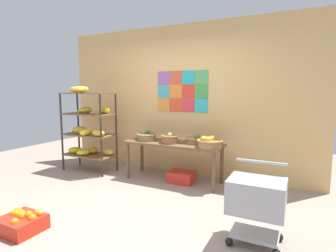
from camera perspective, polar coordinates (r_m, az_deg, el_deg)
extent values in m
plane|color=gray|center=(3.73, -9.10, -16.74)|extent=(9.52, 9.52, 0.00)
cube|color=#DCB06B|center=(4.97, 2.76, 5.43)|extent=(4.89, 0.06, 2.70)
cube|color=#9957A4|center=(5.09, -0.96, 10.15)|extent=(0.24, 0.01, 0.24)
cube|color=#CF5139|center=(4.98, 1.64, 10.21)|extent=(0.24, 0.01, 0.24)
cube|color=#24ADBD|center=(4.88, 4.34, 10.25)|extent=(0.24, 0.01, 0.24)
cube|color=#4CA653|center=(4.79, 7.16, 10.27)|extent=(0.24, 0.01, 0.24)
cube|color=#41A5B4|center=(5.09, -0.95, 7.33)|extent=(0.24, 0.01, 0.24)
cube|color=orange|center=(4.98, 1.63, 7.33)|extent=(0.24, 0.01, 0.24)
cube|color=red|center=(4.88, 4.31, 7.31)|extent=(0.24, 0.01, 0.24)
cube|color=green|center=(4.79, 7.11, 7.28)|extent=(0.24, 0.01, 0.24)
cube|color=orange|center=(5.09, -0.95, 4.51)|extent=(0.24, 0.01, 0.24)
cube|color=#E34A2B|center=(4.98, 1.61, 4.45)|extent=(0.24, 0.01, 0.24)
cube|color=#DF3B47|center=(4.88, 4.29, 4.37)|extent=(0.24, 0.01, 0.24)
cube|color=#2BB4C1|center=(4.79, 7.06, 4.28)|extent=(0.24, 0.01, 0.24)
cylinder|color=#332B1E|center=(5.54, -21.59, -1.17)|extent=(0.04, 0.04, 1.50)
cylinder|color=#332B1E|center=(4.86, -13.99, -1.98)|extent=(0.04, 0.04, 1.50)
cylinder|color=#332B1E|center=(5.83, -18.43, -0.63)|extent=(0.04, 0.04, 1.50)
cylinder|color=#332B1E|center=(5.20, -10.89, -1.31)|extent=(0.04, 0.04, 1.50)
cube|color=brown|center=(5.42, -16.24, -5.88)|extent=(1.00, 0.47, 0.03)
ellipsoid|color=yellow|center=(5.48, -15.53, -4.95)|extent=(0.28, 0.32, 0.12)
ellipsoid|color=yellow|center=(5.37, -17.54, -5.29)|extent=(0.30, 0.29, 0.12)
ellipsoid|color=yellow|center=(5.25, -12.60, -5.39)|extent=(0.27, 0.17, 0.12)
ellipsoid|color=yellow|center=(5.59, -18.98, -4.83)|extent=(0.33, 0.29, 0.12)
cube|color=brown|center=(5.35, -16.39, -1.77)|extent=(1.00, 0.47, 0.02)
ellipsoid|color=yellow|center=(5.18, -17.07, -1.27)|extent=(0.14, 0.27, 0.12)
ellipsoid|color=gold|center=(5.45, -18.22, -0.79)|extent=(0.33, 0.26, 0.14)
ellipsoid|color=yellow|center=(5.00, -14.57, -1.47)|extent=(0.30, 0.17, 0.12)
cube|color=brown|center=(5.30, -16.55, 2.42)|extent=(1.00, 0.47, 0.02)
ellipsoid|color=gold|center=(5.23, -13.53, 3.30)|extent=(0.31, 0.29, 0.13)
ellipsoid|color=yellow|center=(5.15, -13.08, 3.30)|extent=(0.27, 0.24, 0.14)
ellipsoid|color=gold|center=(5.44, -16.80, 3.30)|extent=(0.33, 0.30, 0.12)
ellipsoid|color=yellow|center=(5.41, -17.27, 3.17)|extent=(0.27, 0.30, 0.10)
cube|color=brown|center=(5.29, -16.70, 6.67)|extent=(1.00, 0.47, 0.02)
ellipsoid|color=yellow|center=(5.36, -18.80, 7.33)|extent=(0.32, 0.23, 0.11)
ellipsoid|color=yellow|center=(5.45, -17.84, 7.41)|extent=(0.30, 0.20, 0.12)
cube|color=brown|center=(4.55, 1.16, -3.73)|extent=(1.67, 0.58, 0.04)
cylinder|color=brown|center=(4.81, -8.51, -7.25)|extent=(0.06, 0.06, 0.62)
cylinder|color=brown|center=(4.14, 9.62, -9.67)|extent=(0.06, 0.06, 0.62)
cylinder|color=brown|center=(5.18, -5.56, -6.15)|extent=(0.06, 0.06, 0.62)
cylinder|color=brown|center=(4.57, 11.33, -8.09)|extent=(0.06, 0.06, 0.62)
cylinder|color=#986141|center=(4.47, 0.35, -2.88)|extent=(0.26, 0.26, 0.12)
torus|color=#976039|center=(4.46, 0.35, -2.13)|extent=(0.29, 0.29, 0.03)
sphere|color=#6DBB3C|center=(4.46, 0.24, -2.00)|extent=(0.07, 0.07, 0.07)
sphere|color=#77AD46|center=(4.46, 0.37, -2.03)|extent=(0.07, 0.07, 0.07)
sphere|color=#7BAC35|center=(4.47, 0.40, -1.86)|extent=(0.08, 0.08, 0.08)
cylinder|color=olive|center=(4.74, -4.52, -2.40)|extent=(0.32, 0.32, 0.11)
torus|color=olive|center=(4.73, -4.52, -1.76)|extent=(0.35, 0.35, 0.02)
sphere|color=#496721|center=(4.72, -3.38, -1.61)|extent=(0.07, 0.07, 0.07)
sphere|color=#46602D|center=(4.77, -5.37, -1.60)|extent=(0.09, 0.09, 0.09)
sphere|color=#466328|center=(4.81, -4.23, -1.33)|extent=(0.09, 0.09, 0.09)
cylinder|color=#A3764E|center=(4.49, 5.82, -3.13)|extent=(0.32, 0.32, 0.08)
torus|color=#9D714D|center=(4.48, 5.83, -2.62)|extent=(0.35, 0.35, 0.03)
sphere|color=#4D6D24|center=(4.50, 6.43, -2.40)|extent=(0.09, 0.09, 0.09)
sphere|color=#4B5F2D|center=(4.48, 5.91, -2.52)|extent=(0.08, 0.08, 0.08)
sphere|color=#4B6327|center=(4.49, 5.93, -2.40)|extent=(0.08, 0.08, 0.08)
cylinder|color=olive|center=(4.18, 8.80, -3.79)|extent=(0.37, 0.37, 0.10)
torus|color=olive|center=(4.17, 8.81, -3.08)|extent=(0.40, 0.40, 0.03)
sphere|color=gold|center=(4.15, 7.53, -2.82)|extent=(0.11, 0.11, 0.11)
sphere|color=gold|center=(4.14, 8.34, -2.89)|extent=(0.09, 0.09, 0.09)
sphere|color=gold|center=(4.24, 9.31, -2.65)|extent=(0.10, 0.10, 0.10)
sphere|color=gold|center=(4.19, 8.59, -2.83)|extent=(0.09, 0.09, 0.09)
sphere|color=gold|center=(4.28, 8.43, -2.59)|extent=(0.08, 0.08, 0.08)
cube|color=red|center=(4.60, 2.86, -10.72)|extent=(0.43, 0.31, 0.18)
cube|color=red|center=(3.50, -28.60, -17.76)|extent=(0.43, 0.39, 0.16)
sphere|color=orange|center=(3.60, -30.05, -15.81)|extent=(0.08, 0.08, 0.08)
sphere|color=orange|center=(3.46, -28.40, -16.47)|extent=(0.09, 0.09, 0.09)
sphere|color=orange|center=(3.43, -25.46, -16.41)|extent=(0.07, 0.07, 0.07)
sphere|color=orange|center=(3.37, -26.80, -17.04)|extent=(0.09, 0.09, 0.09)
sphere|color=orange|center=(3.63, -29.17, -15.54)|extent=(0.10, 0.10, 0.10)
sphere|color=orange|center=(3.37, -29.71, -17.32)|extent=(0.09, 0.09, 0.09)
sphere|color=orange|center=(3.44, -27.46, -16.40)|extent=(0.09, 0.09, 0.09)
sphere|color=orange|center=(3.55, -28.63, -16.02)|extent=(0.09, 0.09, 0.09)
sphere|color=orange|center=(3.53, -29.00, -16.25)|extent=(0.08, 0.08, 0.08)
sphere|color=orange|center=(3.45, -27.88, -16.69)|extent=(0.08, 0.08, 0.08)
sphere|color=orange|center=(3.57, -29.64, -15.91)|extent=(0.08, 0.08, 0.08)
sphere|color=orange|center=(3.48, -25.90, -16.29)|extent=(0.09, 0.09, 0.09)
sphere|color=black|center=(2.96, 12.84, -22.75)|extent=(0.08, 0.08, 0.08)
sphere|color=black|center=(3.23, 14.24, -20.12)|extent=(0.08, 0.08, 0.08)
sphere|color=black|center=(3.18, 22.50, -20.92)|extent=(0.08, 0.08, 0.08)
cube|color=#A5A8AD|center=(3.03, 17.92, -20.88)|extent=(0.46, 0.33, 0.03)
cube|color=#9FA6AB|center=(2.87, 18.24, -13.85)|extent=(0.54, 0.41, 0.33)
cylinder|color=#9FA6AB|center=(3.01, 19.12, -7.22)|extent=(0.51, 0.03, 0.03)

